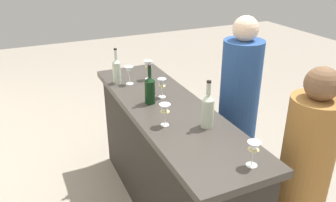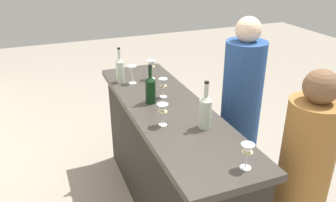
# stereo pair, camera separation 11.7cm
# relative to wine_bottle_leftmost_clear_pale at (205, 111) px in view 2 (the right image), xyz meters

# --- Properties ---
(bar_counter) EXTENTS (2.00, 0.58, 0.98)m
(bar_counter) POSITION_rel_wine_bottle_leftmost_clear_pale_xyz_m (0.38, 0.11, -0.61)
(bar_counter) COLOR #2A2723
(bar_counter) RESTS_ON ground
(wine_bottle_leftmost_clear_pale) EXTENTS (0.08, 0.08, 0.33)m
(wine_bottle_leftmost_clear_pale) POSITION_rel_wine_bottle_leftmost_clear_pale_xyz_m (0.00, 0.00, 0.00)
(wine_bottle_leftmost_clear_pale) COLOR #B7C6B2
(wine_bottle_leftmost_clear_pale) RESTS_ON bar_counter
(wine_bottle_second_left_dark_green) EXTENTS (0.08, 0.08, 0.30)m
(wine_bottle_second_left_dark_green) POSITION_rel_wine_bottle_leftmost_clear_pale_xyz_m (0.50, 0.20, -0.01)
(wine_bottle_second_left_dark_green) COLOR black
(wine_bottle_second_left_dark_green) RESTS_ON bar_counter
(wine_bottle_center_clear_pale) EXTENTS (0.07, 0.07, 0.31)m
(wine_bottle_center_clear_pale) POSITION_rel_wine_bottle_leftmost_clear_pale_xyz_m (1.01, 0.31, -0.01)
(wine_bottle_center_clear_pale) COLOR #B7C6B2
(wine_bottle_center_clear_pale) RESTS_ON bar_counter
(wine_glass_near_left) EXTENTS (0.07, 0.07, 0.15)m
(wine_glass_near_left) POSITION_rel_wine_bottle_leftmost_clear_pale_xyz_m (-0.49, 0.00, -0.02)
(wine_glass_near_left) COLOR white
(wine_glass_near_left) RESTS_ON bar_counter
(wine_glass_near_center) EXTENTS (0.07, 0.07, 0.17)m
(wine_glass_near_center) POSITION_rel_wine_bottle_leftmost_clear_pale_xyz_m (0.98, 0.03, -0.01)
(wine_glass_near_center) COLOR white
(wine_glass_near_center) RESTS_ON bar_counter
(wine_glass_near_right) EXTENTS (0.07, 0.07, 0.16)m
(wine_glass_near_right) POSITION_rel_wine_bottle_leftmost_clear_pale_xyz_m (0.57, 0.08, -0.02)
(wine_glass_near_right) COLOR white
(wine_glass_near_right) RESTS_ON bar_counter
(wine_glass_far_left) EXTENTS (0.08, 0.08, 0.16)m
(wine_glass_far_left) POSITION_rel_wine_bottle_leftmost_clear_pale_xyz_m (0.94, 0.22, -0.01)
(wine_glass_far_left) COLOR white
(wine_glass_far_left) RESTS_ON bar_counter
(wine_glass_far_center) EXTENTS (0.08, 0.08, 0.16)m
(wine_glass_far_center) POSITION_rel_wine_bottle_leftmost_clear_pale_xyz_m (0.13, 0.25, -0.01)
(wine_glass_far_center) COLOR white
(wine_glass_far_center) RESTS_ON bar_counter
(person_left_guest) EXTENTS (0.39, 0.39, 1.60)m
(person_left_guest) POSITION_rel_wine_bottle_leftmost_clear_pale_xyz_m (0.40, -0.55, -0.36)
(person_left_guest) COLOR #284C8C
(person_left_guest) RESTS_ON ground
(person_center_guest) EXTENTS (0.34, 0.34, 1.45)m
(person_center_guest) POSITION_rel_wine_bottle_leftmost_clear_pale_xyz_m (-0.40, -0.53, -0.44)
(person_center_guest) COLOR #9E6B33
(person_center_guest) RESTS_ON ground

